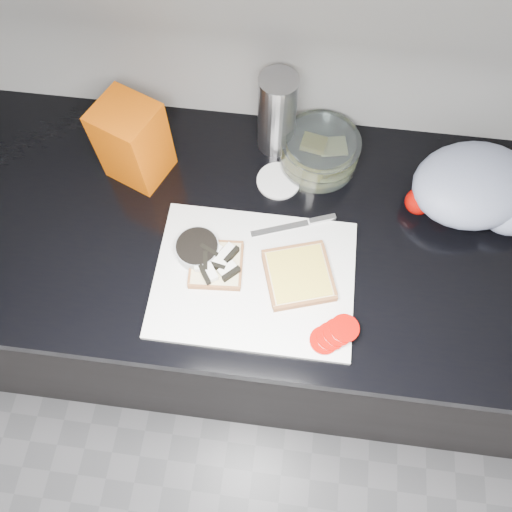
% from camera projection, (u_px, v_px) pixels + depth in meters
% --- Properties ---
extents(base_cabinet, '(3.50, 0.60, 0.86)m').
position_uv_depth(base_cabinet, '(303.00, 307.00, 1.48)').
color(base_cabinet, black).
rests_on(base_cabinet, ground).
extents(countertop, '(3.50, 0.64, 0.04)m').
position_uv_depth(countertop, '(321.00, 237.00, 1.07)').
color(countertop, black).
rests_on(countertop, base_cabinet).
extents(cutting_board, '(0.40, 0.30, 0.01)m').
position_uv_depth(cutting_board, '(254.00, 279.00, 1.01)').
color(cutting_board, white).
rests_on(cutting_board, countertop).
extents(bread_left, '(0.12, 0.12, 0.03)m').
position_uv_depth(bread_left, '(216.00, 263.00, 1.00)').
color(bread_left, beige).
rests_on(bread_left, cutting_board).
extents(bread_right, '(0.17, 0.17, 0.02)m').
position_uv_depth(bread_right, '(299.00, 275.00, 0.99)').
color(bread_right, beige).
rests_on(bread_right, cutting_board).
extents(tomato_slices, '(0.10, 0.09, 0.02)m').
position_uv_depth(tomato_slices, '(334.00, 334.00, 0.94)').
color(tomato_slices, '#B10904').
rests_on(tomato_slices, cutting_board).
extents(knife, '(0.18, 0.08, 0.01)m').
position_uv_depth(knife, '(304.00, 223.00, 1.05)').
color(knife, '#B6B6BB').
rests_on(knife, cutting_board).
extents(seed_tub, '(0.09, 0.09, 0.05)m').
position_uv_depth(seed_tub, '(198.00, 250.00, 1.01)').
color(seed_tub, '#A0A5A6').
rests_on(seed_tub, countertop).
extents(tub_lid, '(0.11, 0.11, 0.01)m').
position_uv_depth(tub_lid, '(279.00, 181.00, 1.11)').
color(tub_lid, white).
rests_on(tub_lid, countertop).
extents(glass_bowl, '(0.17, 0.17, 0.07)m').
position_uv_depth(glass_bowl, '(319.00, 152.00, 1.10)').
color(glass_bowl, silver).
rests_on(glass_bowl, countertop).
extents(bread_bag, '(0.15, 0.15, 0.19)m').
position_uv_depth(bread_bag, '(133.00, 142.00, 1.04)').
color(bread_bag, '#F75704').
rests_on(bread_bag, countertop).
extents(steel_canister, '(0.08, 0.08, 0.20)m').
position_uv_depth(steel_canister, '(277.00, 114.00, 1.07)').
color(steel_canister, '#A1A1A6').
rests_on(steel_canister, countertop).
extents(grocery_bag, '(0.32, 0.29, 0.11)m').
position_uv_depth(grocery_bag, '(479.00, 189.00, 1.04)').
color(grocery_bag, '#929CB4').
rests_on(grocery_bag, countertop).
extents(whole_tomatoes, '(0.12, 0.07, 0.06)m').
position_uv_depth(whole_tomatoes, '(433.00, 205.00, 1.05)').
color(whole_tomatoes, '#B10904').
rests_on(whole_tomatoes, countertop).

